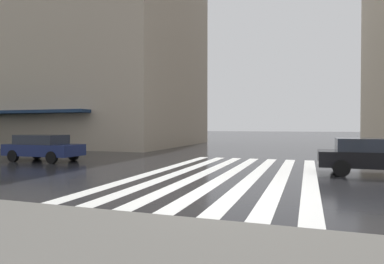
{
  "coord_description": "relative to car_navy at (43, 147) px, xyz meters",
  "views": [
    {
      "loc": [
        -9.07,
        -2.4,
        1.89
      ],
      "look_at": [
        4.17,
        2.15,
        1.64
      ],
      "focal_mm": 31.74,
      "sensor_mm": 36.0,
      "label": 1
    }
  ],
  "objects": [
    {
      "name": "car_black",
      "position": [
        0.0,
        -15.84,
        0.0
      ],
      "size": [
        1.85,
        4.1,
        1.41
      ],
      "color": "black",
      "rests_on": "ground_plane"
    },
    {
      "name": "car_navy",
      "position": [
        0.0,
        0.0,
        0.0
      ],
      "size": [
        1.85,
        4.1,
        1.41
      ],
      "color": "navy",
      "rests_on": "ground_plane"
    },
    {
      "name": "zebra_crossing",
      "position": [
        -1.5,
        -10.53,
        -0.75
      ],
      "size": [
        13.0,
        6.5,
        0.01
      ],
      "color": "silver",
      "rests_on": "ground_plane"
    },
    {
      "name": "haussmann_block_mid",
      "position": [
        14.96,
        12.18,
        11.41
      ],
      "size": [
        17.12,
        29.28,
        24.85
      ],
      "color": "tan",
      "rests_on": "ground_plane"
    },
    {
      "name": "ground_plane",
      "position": [
        -5.5,
        -11.06,
        -0.76
      ],
      "size": [
        220.0,
        220.0,
        0.0
      ],
      "primitive_type": "plane",
      "color": "black"
    }
  ]
}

